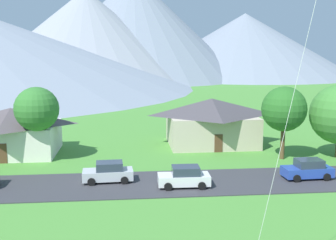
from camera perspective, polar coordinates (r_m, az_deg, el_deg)
The scene contains 11 objects.
road_strip at distance 35.34m, azimuth -0.23°, elevation -8.63°, with size 160.00×7.01×0.08m, color #38383D.
mountain_far_west_ridge at distance 152.15m, azimuth -11.07°, elevation 11.20°, with size 79.78×79.78×31.85m, color #8E939E.
mountain_far_east_ridge at distance 165.84m, azimuth -4.65°, elevation 12.55°, with size 85.05×85.05×39.73m, color gray.
mountain_east_ridge at distance 182.06m, azimuth 10.41°, elevation 10.04°, with size 91.49×91.49×26.25m, color gray.
house_leftmost at distance 49.38m, azimuth 5.96°, elevation -0.10°, with size 10.78×8.55×5.48m.
house_left_center at distance 47.54m, azimuth -20.58°, elevation -1.33°, with size 10.08×8.21×5.01m.
tree_near_left at distance 43.70m, azimuth 15.58°, elevation 1.44°, with size 4.55×4.55×7.47m.
tree_near_right at distance 42.99m, azimuth -17.50°, elevation 1.40°, with size 4.37×4.37×7.52m.
parked_car_silver_west_end at distance 35.81m, azimuth -8.16°, elevation -7.10°, with size 4.28×2.24×1.68m.
parked_car_blue_mid_east at distance 38.28m, azimuth 18.53°, elevation -6.41°, with size 4.27×2.22×1.68m.
parked_car_white_east_end at distance 34.22m, azimuth 2.24°, elevation -7.80°, with size 4.24×2.15×1.68m.
Camera 1 is at (-3.20, -4.63, 11.06)m, focal length 44.62 mm.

